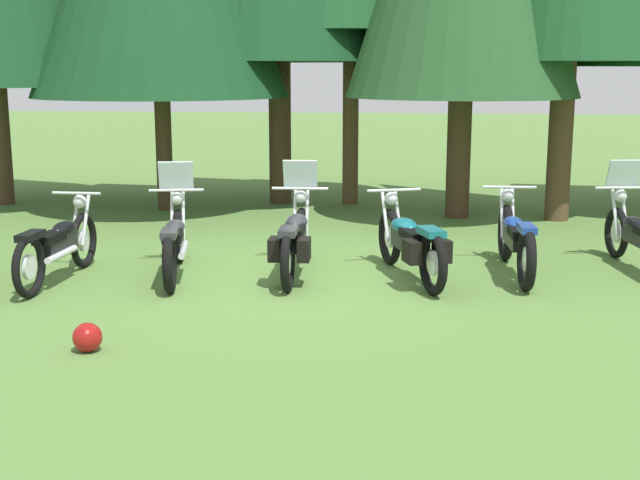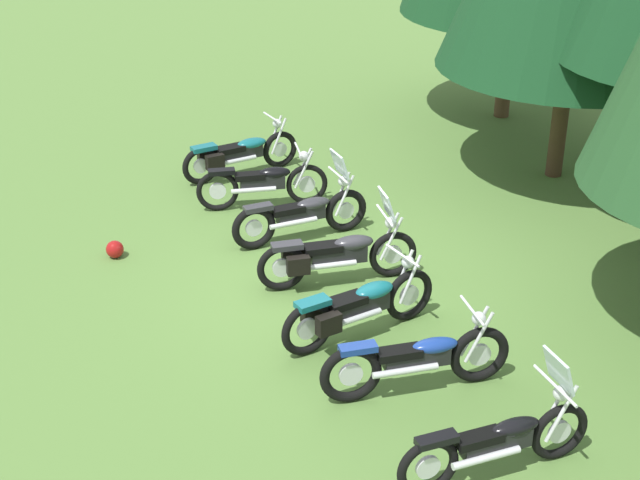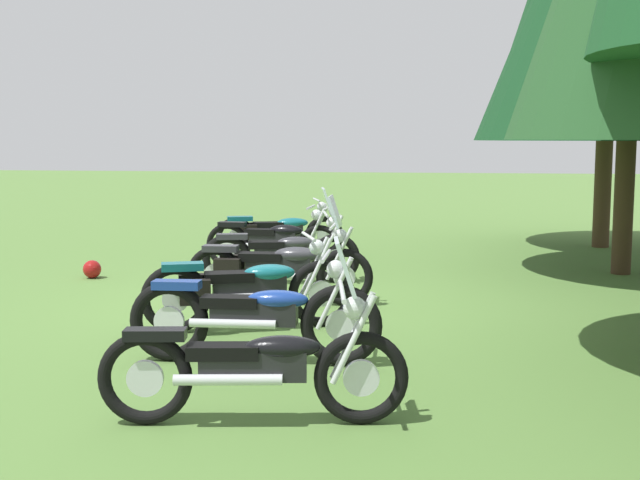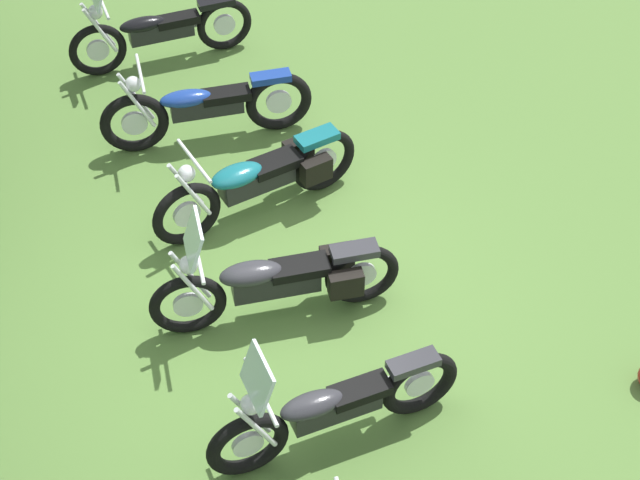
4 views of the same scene
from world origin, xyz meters
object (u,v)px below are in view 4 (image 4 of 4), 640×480
(motorcycle_3, at_px, (278,280))
(motorcycle_4, at_px, (260,178))
(motorcycle_2, at_px, (332,407))
(motorcycle_5, at_px, (206,107))
(motorcycle_6, at_px, (158,30))

(motorcycle_3, relative_size, motorcycle_4, 1.06)
(motorcycle_2, relative_size, motorcycle_4, 1.01)
(motorcycle_2, bearing_deg, motorcycle_4, -98.80)
(motorcycle_3, distance_m, motorcycle_4, 1.43)
(motorcycle_5, bearing_deg, motorcycle_6, -79.00)
(motorcycle_3, bearing_deg, motorcycle_6, -82.34)
(motorcycle_2, relative_size, motorcycle_3, 0.95)
(motorcycle_2, distance_m, motorcycle_6, 5.85)
(motorcycle_2, height_order, motorcycle_6, motorcycle_2)
(motorcycle_2, bearing_deg, motorcycle_5, -94.21)
(motorcycle_4, relative_size, motorcycle_6, 0.99)
(motorcycle_2, xyz_separation_m, motorcycle_4, (2.90, 0.14, 0.01))
(motorcycle_2, height_order, motorcycle_3, motorcycle_3)
(motorcycle_5, bearing_deg, motorcycle_4, 104.83)
(motorcycle_3, height_order, motorcycle_6, motorcycle_3)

